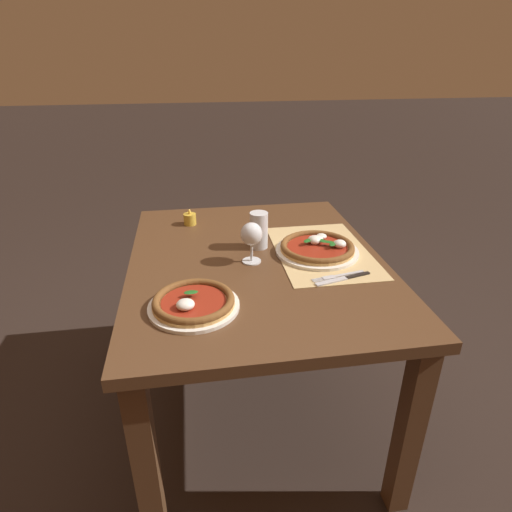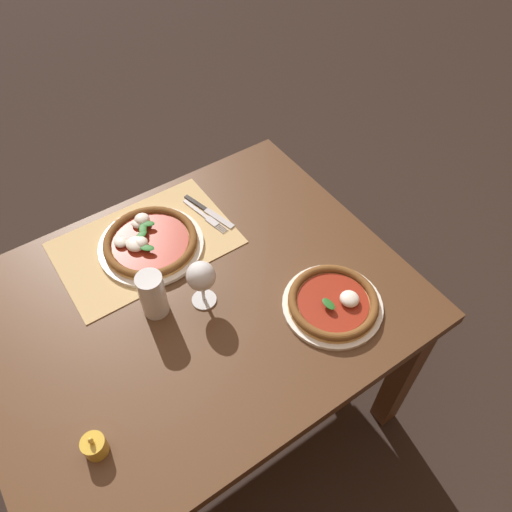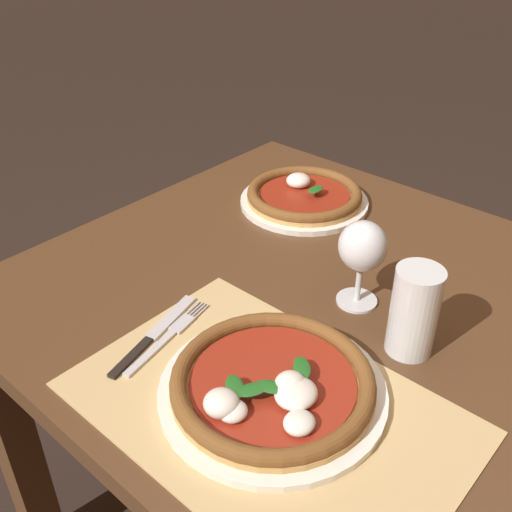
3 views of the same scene
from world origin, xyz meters
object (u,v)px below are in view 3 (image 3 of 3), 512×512
pizza_far (304,196)px  knife (154,334)px  pint_glass (414,313)px  fork (168,336)px  pizza_near (272,385)px  wine_glass (362,250)px

pizza_far → knife: 0.52m
knife → pizza_far: bearing=100.7°
pizza_far → pint_glass: size_ratio=1.93×
fork → knife: (-0.02, -0.01, 0.00)m
pizza_near → knife: bearing=-173.5°
wine_glass → fork: wine_glass is taller
pizza_near → pizza_far: 0.58m
wine_glass → fork: (-0.17, -0.28, -0.10)m
pizza_far → knife: size_ratio=1.32×
pizza_near → pint_glass: 0.24m
pizza_near → pint_glass: size_ratio=2.21×
pizza_near → fork: size_ratio=1.61×
pint_glass → knife: (-0.31, -0.24, -0.06)m
pint_glass → fork: pint_glass is taller
fork → pint_glass: bearing=38.3°
pint_glass → wine_glass: bearing=159.2°
knife → fork: bearing=27.3°
pizza_near → fork: bearing=-175.8°
wine_glass → pint_glass: (0.13, -0.05, -0.04)m
pizza_near → wine_glass: (-0.03, 0.26, 0.08)m
pint_glass → knife: size_ratio=0.68×
pizza_near → knife: (-0.22, -0.03, -0.02)m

